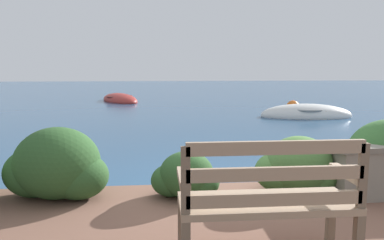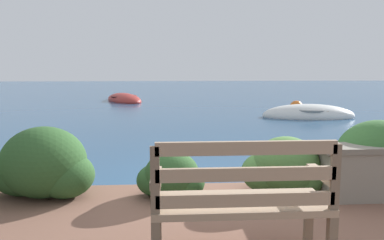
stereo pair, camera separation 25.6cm
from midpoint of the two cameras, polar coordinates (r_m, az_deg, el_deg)
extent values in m
plane|color=navy|center=(4.72, 4.29, -12.05)|extent=(80.00, 80.00, 0.00)
cube|color=brown|center=(3.01, -4.09, -15.48)|extent=(0.06, 0.06, 0.40)
cube|color=brown|center=(3.25, 18.21, -14.02)|extent=(0.06, 0.06, 0.40)
cube|color=gray|center=(2.80, 8.58, -12.41)|extent=(1.26, 0.48, 0.05)
cube|color=gray|center=(2.58, 9.75, -11.82)|extent=(1.20, 0.04, 0.09)
cube|color=gray|center=(2.52, 9.84, -8.08)|extent=(1.20, 0.04, 0.09)
cube|color=gray|center=(2.48, 9.94, -4.19)|extent=(1.20, 0.04, 0.09)
cube|color=brown|center=(2.45, -4.02, -9.20)|extent=(0.06, 0.04, 0.45)
cube|color=brown|center=(2.74, 22.12, -7.89)|extent=(0.06, 0.04, 0.45)
cube|color=gray|center=(2.66, -4.10, -8.78)|extent=(0.07, 0.43, 0.05)
cube|color=gray|center=(2.94, 20.20, -7.67)|extent=(0.07, 0.43, 0.05)
ellipsoid|color=#284C23|center=(4.32, -21.44, -6.12)|extent=(0.91, 0.82, 0.77)
ellipsoid|color=#284C23|center=(4.48, -24.21, -7.25)|extent=(0.68, 0.61, 0.54)
ellipsoid|color=#284C23|center=(4.25, -18.55, -8.09)|extent=(0.64, 0.57, 0.50)
ellipsoid|color=#284C23|center=(4.09, -2.67, -8.28)|extent=(0.59, 0.53, 0.50)
ellipsoid|color=#284C23|center=(4.15, -4.97, -9.13)|extent=(0.45, 0.40, 0.36)
ellipsoid|color=#284C23|center=(4.09, -0.54, -9.55)|extent=(0.42, 0.37, 0.33)
ellipsoid|color=#426B33|center=(4.36, 14.36, -6.57)|extent=(0.75, 0.68, 0.64)
ellipsoid|color=#426B33|center=(4.37, 11.49, -7.71)|extent=(0.56, 0.51, 0.45)
ellipsoid|color=#426B33|center=(4.42, 16.80, -7.98)|extent=(0.53, 0.47, 0.41)
ellipsoid|color=#2D5628|center=(4.77, 23.33, -6.13)|extent=(0.72, 0.65, 0.57)
ellipsoid|color=silver|center=(12.77, 16.42, 0.69)|extent=(3.08, 1.58, 0.76)
torus|color=gray|center=(12.75, 16.46, 1.63)|extent=(1.38, 1.38, 0.07)
cube|color=#846647|center=(12.87, 18.36, 1.47)|extent=(0.24, 0.99, 0.04)
cube|color=#846647|center=(12.66, 14.83, 1.51)|extent=(0.24, 0.99, 0.04)
ellipsoid|color=#9E2D28|center=(18.24, -11.33, 2.96)|extent=(2.50, 3.40, 0.68)
torus|color=brown|center=(18.23, -11.35, 3.54)|extent=(1.66, 1.66, 0.07)
cube|color=#846647|center=(17.78, -10.82, 3.35)|extent=(0.94, 0.54, 0.04)
cube|color=#846647|center=(18.60, -11.76, 3.53)|extent=(0.94, 0.54, 0.04)
sphere|color=orange|center=(15.07, 14.64, 1.96)|extent=(0.51, 0.51, 0.51)
torus|color=navy|center=(15.07, 14.64, 1.96)|extent=(0.56, 0.56, 0.06)
camera|label=1|loc=(0.13, -90.70, -0.10)|focal=35.00mm
camera|label=2|loc=(0.13, 89.30, 0.10)|focal=35.00mm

